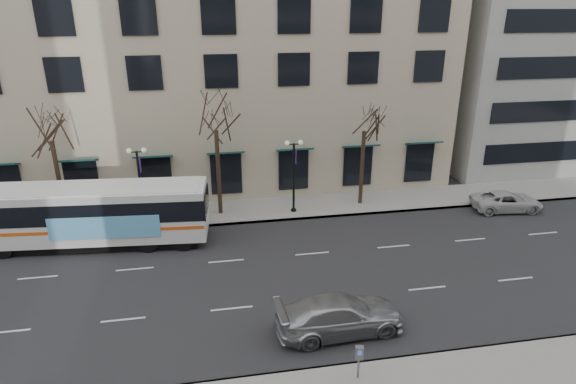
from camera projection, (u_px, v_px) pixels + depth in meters
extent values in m
plane|color=black|center=(229.00, 283.00, 25.12)|extent=(160.00, 160.00, 0.00)
cube|color=gray|center=(291.00, 207.00, 34.14)|extent=(80.00, 4.00, 0.15)
cube|color=#BBAF8F|center=(182.00, 24.00, 39.59)|extent=(40.00, 20.00, 24.00)
cylinder|color=black|center=(60.00, 185.00, 30.49)|extent=(0.28, 0.28, 5.74)
cylinder|color=black|center=(219.00, 174.00, 32.08)|extent=(0.28, 0.28, 5.95)
cylinder|color=black|center=(362.00, 169.00, 33.80)|extent=(0.28, 0.28, 5.46)
cylinder|color=black|center=(141.00, 189.00, 30.89)|extent=(0.16, 0.16, 5.00)
cylinder|color=black|center=(145.00, 222.00, 31.76)|extent=(0.36, 0.36, 0.30)
cube|color=black|center=(137.00, 152.00, 29.99)|extent=(0.90, 0.06, 0.06)
sphere|color=silver|center=(129.00, 151.00, 29.88)|extent=(0.32, 0.32, 0.32)
sphere|color=silver|center=(144.00, 150.00, 30.02)|extent=(0.32, 0.32, 0.32)
cube|color=#50227F|center=(140.00, 165.00, 30.32)|extent=(0.04, 0.45, 1.00)
cylinder|color=black|center=(294.00, 179.00, 32.52)|extent=(0.16, 0.16, 5.00)
cylinder|color=black|center=(294.00, 211.00, 33.38)|extent=(0.36, 0.36, 0.30)
cube|color=black|center=(294.00, 144.00, 31.61)|extent=(0.90, 0.06, 0.06)
sphere|color=silver|center=(287.00, 143.00, 31.50)|extent=(0.32, 0.32, 0.32)
sphere|color=silver|center=(301.00, 142.00, 31.65)|extent=(0.32, 0.32, 0.32)
cube|color=#50227F|center=(296.00, 156.00, 31.95)|extent=(0.04, 0.45, 1.00)
cube|color=white|center=(91.00, 213.00, 28.42)|extent=(13.76, 4.08, 3.11)
cube|color=black|center=(95.00, 239.00, 29.06)|extent=(12.64, 3.63, 0.51)
cube|color=black|center=(95.00, 205.00, 28.27)|extent=(13.22, 4.08, 1.24)
cube|color=#EA5916|center=(92.00, 221.00, 28.62)|extent=(13.62, 4.10, 0.20)
cube|color=#62B8EE|center=(104.00, 228.00, 27.24)|extent=(6.20, 0.59, 1.36)
cube|color=white|center=(86.00, 188.00, 27.83)|extent=(13.05, 3.73, 0.09)
cylinder|color=black|center=(2.00, 249.00, 27.37)|extent=(1.15, 0.41, 1.13)
cylinder|color=black|center=(22.00, 229.00, 29.77)|extent=(1.15, 0.41, 1.13)
cylinder|color=black|center=(148.00, 243.00, 28.05)|extent=(1.15, 0.41, 1.13)
cylinder|color=black|center=(155.00, 224.00, 30.46)|extent=(1.15, 0.41, 1.13)
cylinder|color=black|center=(183.00, 242.00, 28.23)|extent=(1.15, 0.41, 1.13)
cylinder|color=black|center=(188.00, 223.00, 30.63)|extent=(1.15, 0.41, 1.13)
imported|color=#AFB2B7|center=(340.00, 315.00, 21.17)|extent=(5.86, 2.66, 1.66)
imported|color=#BABABA|center=(507.00, 201.00, 33.68)|extent=(5.03, 2.72, 1.34)
cylinder|color=slate|center=(358.00, 367.00, 18.43)|extent=(0.09, 0.09, 1.00)
cube|color=slate|center=(359.00, 353.00, 18.19)|extent=(0.34, 0.25, 0.55)
cube|color=blue|center=(361.00, 353.00, 18.07)|extent=(0.16, 0.05, 0.20)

